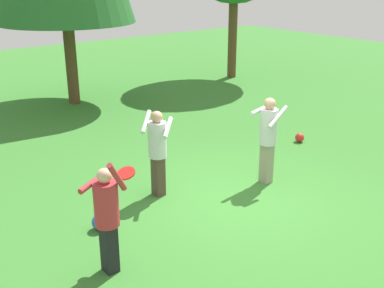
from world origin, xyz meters
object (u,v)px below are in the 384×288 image
object	(u,v)px
person_catcher	(157,146)
person_bystander	(268,133)
frisbee	(126,173)
ball_blue	(100,222)
ball_red	(300,138)
person_thrower	(107,212)

from	to	relation	value
person_catcher	person_bystander	bearing A→B (deg)	113.94
person_bystander	frisbee	bearing A→B (deg)	-0.00
frisbee	ball_blue	distance (m)	1.46
ball_red	ball_blue	bearing A→B (deg)	-173.15
person_catcher	ball_blue	size ratio (longest dim) A/B	6.08
person_catcher	person_thrower	bearing A→B (deg)	-3.36
person_thrower	ball_blue	world-z (taller)	person_thrower
ball_red	ball_blue	distance (m)	5.90
person_thrower	person_bystander	size ratio (longest dim) A/B	1.00
person_thrower	frisbee	bearing A→B (deg)	0.00
person_thrower	frisbee	size ratio (longest dim) A/B	4.98
person_thrower	frisbee	world-z (taller)	person_thrower
person_thrower	frisbee	distance (m)	0.63
person_thrower	ball_red	xyz separation A→B (m)	(6.28, 1.81, -0.83)
frisbee	ball_blue	size ratio (longest dim) A/B	1.29
person_bystander	ball_blue	distance (m)	3.63
person_catcher	frisbee	size ratio (longest dim) A/B	4.71
person_bystander	frisbee	world-z (taller)	person_bystander
person_thrower	ball_red	world-z (taller)	person_thrower
person_catcher	ball_blue	xyz separation A→B (m)	(-1.49, -0.47, -0.84)
frisbee	ball_blue	world-z (taller)	frisbee
person_bystander	ball_blue	bearing A→B (deg)	-14.37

